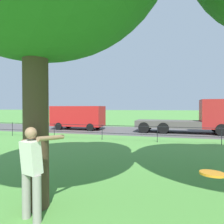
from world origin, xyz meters
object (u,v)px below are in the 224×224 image
Objects in this scene: person_thrower at (32,170)px; panel_van_left at (78,116)px; frisbee at (212,174)px; flatbed_truck_far_right at (195,118)px.

panel_van_left reaches higher than person_thrower.
frisbee is 0.07× the size of panel_van_left.
person_thrower is at bearing -67.92° from panel_van_left.
person_thrower is 0.35× the size of panel_van_left.
flatbed_truck_far_right is (4.46, 14.74, 0.26)m from person_thrower.
panel_van_left is 0.68× the size of flatbed_truck_far_right.
flatbed_truck_far_right is at bearing -0.66° from panel_van_left.
panel_van_left reaches higher than frisbee.
flatbed_truck_far_right reaches higher than frisbee.
panel_van_left is 10.49m from flatbed_truck_far_right.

